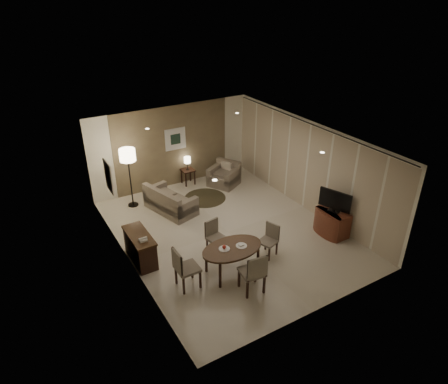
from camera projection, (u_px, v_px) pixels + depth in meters
room_shell at (220, 182)px, 10.68m from camera, size 5.50×7.00×2.70m
taupe_accent at (173, 147)px, 13.03m from camera, size 3.96×0.03×2.70m
curtain_wall at (307, 168)px, 11.60m from camera, size 0.08×6.70×2.58m
curtain_rod at (311, 124)px, 10.99m from camera, size 0.03×6.80×0.03m
art_back_frame at (175, 139)px, 12.94m from camera, size 0.72×0.03×0.72m
art_back_canvas at (176, 139)px, 12.93m from camera, size 0.34×0.01×0.34m
art_left_frame at (109, 177)px, 9.82m from camera, size 0.03×0.60×0.80m
art_left_canvas at (109, 177)px, 9.83m from camera, size 0.01×0.46×0.64m
downlight_nl at (215, 180)px, 7.75m from camera, size 0.10×0.10×0.01m
downlight_nr at (322, 152)px, 9.02m from camera, size 0.10×0.10×0.01m
downlight_fl at (147, 129)px, 10.49m from camera, size 0.10×0.10×0.01m
downlight_fr at (237, 113)px, 11.76m from camera, size 0.10×0.10×0.01m
console_desk at (140, 248)px, 9.70m from camera, size 0.48×1.20×0.75m
telephone at (143, 239)px, 9.27m from camera, size 0.20×0.14×0.09m
tv_cabinet at (332, 222)px, 10.78m from camera, size 0.48×0.90×0.70m
flat_tv at (335, 201)px, 10.46m from camera, size 0.36×0.85×0.60m
dining_table at (232, 260)px, 9.31m from camera, size 1.48×0.93×0.69m
chair_near at (252, 271)px, 8.68m from camera, size 0.55×0.55×1.03m
chair_far at (217, 238)px, 9.94m from camera, size 0.50×0.50×0.88m
chair_left at (188, 268)px, 8.81m from camera, size 0.49×0.49×1.01m
chair_right at (268, 241)px, 9.86m from camera, size 0.52×0.52×0.84m
plate_a at (224, 249)px, 9.10m from camera, size 0.26×0.26×0.02m
plate_b at (241, 246)px, 9.21m from camera, size 0.26×0.26×0.02m
fruit_apple at (224, 247)px, 9.08m from camera, size 0.09×0.09×0.09m
napkin at (241, 245)px, 9.20m from camera, size 0.12×0.08×0.03m
round_rug at (205, 198)px, 12.73m from camera, size 1.31×1.31×0.01m
sofa at (170, 199)px, 11.86m from camera, size 1.79×1.23×0.77m
armchair at (224, 174)px, 13.39m from camera, size 1.16×1.18×0.79m
side_table at (188, 177)px, 13.52m from camera, size 0.41×0.41×0.53m
table_lamp at (187, 163)px, 13.29m from camera, size 0.22×0.22×0.50m
floor_lamp at (130, 178)px, 11.90m from camera, size 0.47×0.47×1.85m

